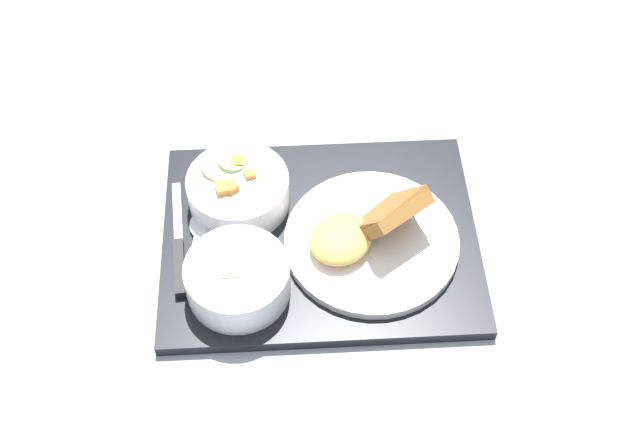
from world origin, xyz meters
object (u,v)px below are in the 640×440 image
Objects in this scene: knife at (179,256)px; plate_main at (370,235)px; bowl_soup at (237,277)px; bowl_salad at (238,188)px; spoon at (198,239)px.

plate_main is at bearing -92.49° from knife.
bowl_soup is 0.57× the size of plate_main.
spoon is (-0.06, -0.06, -0.02)m from bowl_salad.
bowl_soup is at bearing -128.89° from knife.
plate_main reaches higher than knife.
bowl_soup is 0.17m from plate_main.
spoon is at bearing 171.60° from plate_main.
plate_main reaches higher than bowl_salad.
plate_main is at bearing 15.84° from bowl_soup.
bowl_salad reaches higher than spoon.
knife is (-0.07, 0.06, -0.02)m from bowl_soup.
bowl_salad is at bearing -33.71° from spoon.
knife is (-0.08, -0.08, -0.02)m from bowl_salad.
bowl_soup is 0.09m from knife.
bowl_salad reaches higher than bowl_soup.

